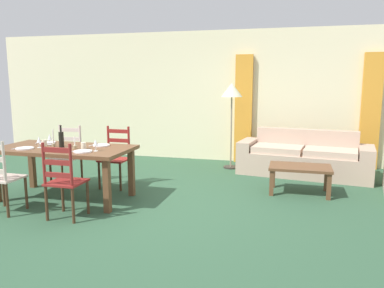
# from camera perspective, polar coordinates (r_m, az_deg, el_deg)

# --- Properties ---
(ground_plane) EXTENTS (9.60, 9.60, 0.02)m
(ground_plane) POSITION_cam_1_polar(r_m,az_deg,el_deg) (5.23, -6.94, -9.37)
(ground_plane) COLOR #2E5238
(wall_far) EXTENTS (9.60, 0.16, 2.70)m
(wall_far) POSITION_cam_1_polar(r_m,az_deg,el_deg) (8.11, 1.60, 7.20)
(wall_far) COLOR beige
(wall_far) RESTS_ON ground_plane
(curtain_panel_left) EXTENTS (0.35, 0.08, 2.20)m
(curtain_panel_left) POSITION_cam_1_polar(r_m,az_deg,el_deg) (7.83, 7.77, 5.20)
(curtain_panel_left) COLOR orange
(curtain_panel_left) RESTS_ON ground_plane
(curtain_panel_right) EXTENTS (0.35, 0.08, 2.20)m
(curtain_panel_right) POSITION_cam_1_polar(r_m,az_deg,el_deg) (7.90, 25.36, 4.41)
(curtain_panel_right) COLOR orange
(curtain_panel_right) RESTS_ON ground_plane
(dining_table) EXTENTS (1.90, 0.96, 0.75)m
(dining_table) POSITION_cam_1_polar(r_m,az_deg,el_deg) (5.64, -18.71, -1.34)
(dining_table) COLOR brown
(dining_table) RESTS_ON ground_plane
(dining_chair_near_left) EXTENTS (0.43, 0.41, 0.96)m
(dining_chair_near_left) POSITION_cam_1_polar(r_m,az_deg,el_deg) (5.37, -26.93, -4.44)
(dining_chair_near_left) COLOR beige
(dining_chair_near_left) RESTS_ON ground_plane
(dining_chair_near_right) EXTENTS (0.42, 0.40, 0.96)m
(dining_chair_near_right) POSITION_cam_1_polar(r_m,az_deg,el_deg) (4.86, -18.75, -5.30)
(dining_chair_near_right) COLOR maroon
(dining_chair_near_right) RESTS_ON ground_plane
(dining_chair_far_left) EXTENTS (0.44, 0.42, 0.96)m
(dining_chair_far_left) POSITION_cam_1_polar(r_m,az_deg,el_deg) (6.50, -18.30, -1.62)
(dining_chair_far_left) COLOR beige
(dining_chair_far_left) RESTS_ON ground_plane
(dining_chair_far_right) EXTENTS (0.42, 0.40, 0.96)m
(dining_chair_far_right) POSITION_cam_1_polar(r_m,az_deg,el_deg) (6.13, -11.45, -1.96)
(dining_chair_far_right) COLOR maroon
(dining_chair_far_right) RESTS_ON ground_plane
(dinner_plate_near_left) EXTENTS (0.24, 0.24, 0.02)m
(dinner_plate_near_left) POSITION_cam_1_polar(r_m,az_deg,el_deg) (5.69, -23.93, -0.59)
(dinner_plate_near_left) COLOR white
(dinner_plate_near_left) RESTS_ON dining_table
(fork_near_left) EXTENTS (0.02, 0.17, 0.01)m
(fork_near_left) POSITION_cam_1_polar(r_m,az_deg,el_deg) (5.79, -25.09, -0.58)
(fork_near_left) COLOR silver
(fork_near_left) RESTS_ON dining_table
(dinner_plate_near_right) EXTENTS (0.24, 0.24, 0.02)m
(dinner_plate_near_right) POSITION_cam_1_polar(r_m,az_deg,el_deg) (5.18, -16.14, -1.08)
(dinner_plate_near_right) COLOR white
(dinner_plate_near_right) RESTS_ON dining_table
(fork_near_right) EXTENTS (0.02, 0.17, 0.01)m
(fork_near_right) POSITION_cam_1_polar(r_m,az_deg,el_deg) (5.26, -17.54, -1.05)
(fork_near_right) COLOR silver
(fork_near_right) RESTS_ON dining_table
(dinner_plate_far_left) EXTENTS (0.24, 0.24, 0.02)m
(dinner_plate_far_left) POSITION_cam_1_polar(r_m,az_deg,el_deg) (6.09, -21.00, 0.20)
(dinner_plate_far_left) COLOR white
(dinner_plate_far_left) RESTS_ON dining_table
(fork_far_left) EXTENTS (0.03, 0.17, 0.01)m
(fork_far_left) POSITION_cam_1_polar(r_m,az_deg,el_deg) (6.17, -22.13, 0.20)
(fork_far_left) COLOR silver
(fork_far_left) RESTS_ON dining_table
(dinner_plate_far_right) EXTENTS (0.24, 0.24, 0.02)m
(dinner_plate_far_right) POSITION_cam_1_polar(r_m,az_deg,el_deg) (5.61, -13.52, -0.18)
(dinner_plate_far_right) COLOR white
(dinner_plate_far_right) RESTS_ON dining_table
(fork_far_right) EXTENTS (0.02, 0.17, 0.01)m
(fork_far_right) POSITION_cam_1_polar(r_m,az_deg,el_deg) (5.68, -14.85, -0.17)
(fork_far_right) COLOR silver
(fork_far_right) RESTS_ON dining_table
(wine_bottle) EXTENTS (0.07, 0.07, 0.32)m
(wine_bottle) POSITION_cam_1_polar(r_m,az_deg,el_deg) (5.63, -19.13, 0.72)
(wine_bottle) COLOR black
(wine_bottle) RESTS_ON dining_table
(wine_glass_near_left) EXTENTS (0.06, 0.06, 0.16)m
(wine_glass_near_left) POSITION_cam_1_polar(r_m,az_deg,el_deg) (5.69, -22.11, 0.56)
(wine_glass_near_left) COLOR white
(wine_glass_near_left) RESTS_ON dining_table
(wine_glass_near_right) EXTENTS (0.06, 0.06, 0.16)m
(wine_glass_near_right) POSITION_cam_1_polar(r_m,az_deg,el_deg) (5.18, -14.36, 0.15)
(wine_glass_near_right) COLOR white
(wine_glass_near_right) RESTS_ON dining_table
(wine_glass_far_left) EXTENTS (0.06, 0.06, 0.16)m
(wine_glass_far_left) POSITION_cam_1_polar(r_m,az_deg,el_deg) (5.90, -20.70, 0.94)
(wine_glass_far_left) COLOR white
(wine_glass_far_left) RESTS_ON dining_table
(coffee_cup_primary) EXTENTS (0.07, 0.07, 0.09)m
(coffee_cup_primary) POSITION_cam_1_polar(r_m,az_deg,el_deg) (5.41, -16.06, -0.25)
(coffee_cup_primary) COLOR beige
(coffee_cup_primary) RESTS_ON dining_table
(coffee_cup_secondary) EXTENTS (0.07, 0.07, 0.09)m
(coffee_cup_secondary) POSITION_cam_1_polar(r_m,az_deg,el_deg) (5.83, -21.37, 0.15)
(coffee_cup_secondary) COLOR beige
(coffee_cup_secondary) RESTS_ON dining_table
(candle_tall) EXTENTS (0.05, 0.05, 0.25)m
(candle_tall) POSITION_cam_1_polar(r_m,az_deg,el_deg) (5.74, -20.19, 0.33)
(candle_tall) COLOR #998C66
(candle_tall) RESTS_ON dining_table
(candle_short) EXTENTS (0.05, 0.05, 0.17)m
(candle_short) POSITION_cam_1_polar(r_m,az_deg,el_deg) (5.48, -17.27, -0.18)
(candle_short) COLOR #998C66
(candle_short) RESTS_ON dining_table
(couch) EXTENTS (2.37, 1.11, 0.80)m
(couch) POSITION_cam_1_polar(r_m,az_deg,el_deg) (7.10, 16.54, -2.14)
(couch) COLOR tan
(couch) RESTS_ON ground_plane
(coffee_table) EXTENTS (0.90, 0.56, 0.42)m
(coffee_table) POSITION_cam_1_polar(r_m,az_deg,el_deg) (5.89, 15.99, -3.83)
(coffee_table) COLOR brown
(coffee_table) RESTS_ON ground_plane
(standing_lamp) EXTENTS (0.40, 0.40, 1.64)m
(standing_lamp) POSITION_cam_1_polar(r_m,az_deg,el_deg) (7.23, 6.03, 7.35)
(standing_lamp) COLOR #332D28
(standing_lamp) RESTS_ON ground_plane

